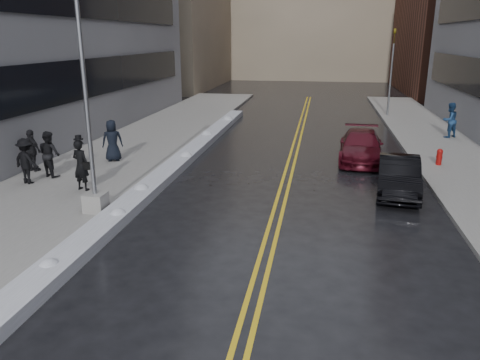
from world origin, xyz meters
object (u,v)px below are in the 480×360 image
at_px(car_maroon, 361,146).
at_px(fire_hydrant, 439,156).
at_px(traffic_signal, 391,69).
at_px(pedestrian_d, 32,151).
at_px(pedestrian_c, 112,141).
at_px(pedestrian_east, 450,120).
at_px(pedestrian_b, 50,154).
at_px(pedestrian_e, 27,161).
at_px(pedestrian_fedora, 81,165).
at_px(car_black, 399,176).
at_px(lamppost, 90,139).

bearing_deg(car_maroon, fire_hydrant, -9.30).
height_order(traffic_signal, pedestrian_d, traffic_signal).
bearing_deg(pedestrian_c, car_maroon, 167.52).
distance_m(pedestrian_c, pedestrian_east, 18.29).
relative_size(pedestrian_b, pedestrian_c, 0.99).
height_order(fire_hydrant, pedestrian_e, pedestrian_e).
bearing_deg(car_maroon, pedestrian_c, -163.51).
xyz_separation_m(traffic_signal, pedestrian_b, (-15.42, -18.59, -2.32)).
bearing_deg(fire_hydrant, pedestrian_d, -166.81).
relative_size(fire_hydrant, pedestrian_fedora, 0.39).
bearing_deg(pedestrian_c, pedestrian_d, 15.27).
xyz_separation_m(pedestrian_c, car_black, (12.19, -2.21, -0.41)).
relative_size(traffic_signal, pedestrian_d, 3.39).
bearing_deg(car_black, pedestrian_b, -171.07).
relative_size(pedestrian_b, car_maroon, 0.39).
relative_size(fire_hydrant, pedestrian_e, 0.41).
bearing_deg(pedestrian_east, car_black, 34.93).
distance_m(traffic_signal, car_black, 18.30).
distance_m(pedestrian_fedora, pedestrian_b, 2.56).
relative_size(pedestrian_d, pedestrian_east, 0.91).
bearing_deg(car_maroon, lamppost, -132.08).
relative_size(pedestrian_c, pedestrian_east, 0.96).
bearing_deg(pedestrian_b, car_black, -152.51).
bearing_deg(pedestrian_c, traffic_signal, -156.94).
relative_size(fire_hydrant, pedestrian_east, 0.37).
distance_m(pedestrian_b, car_black, 13.62).
bearing_deg(lamppost, pedestrian_e, 148.83).
height_order(pedestrian_b, pedestrian_c, pedestrian_c).
xyz_separation_m(lamppost, pedestrian_c, (-2.21, 6.20, -1.44)).
height_order(lamppost, fire_hydrant, lamppost).
relative_size(pedestrian_e, pedestrian_east, 0.90).
bearing_deg(car_maroon, pedestrian_b, -153.40).
xyz_separation_m(pedestrian_b, pedestrian_c, (1.41, 2.79, 0.01)).
height_order(traffic_signal, car_maroon, traffic_signal).
distance_m(pedestrian_b, pedestrian_east, 20.89).
height_order(traffic_signal, pedestrian_c, traffic_signal).
bearing_deg(car_maroon, pedestrian_fedora, -143.51).
distance_m(fire_hydrant, pedestrian_c, 14.63).
relative_size(car_black, car_maroon, 0.87).
relative_size(pedestrian_fedora, car_black, 0.46).
bearing_deg(fire_hydrant, pedestrian_c, -172.94).
height_order(pedestrian_b, pedestrian_east, pedestrian_east).
relative_size(pedestrian_east, car_maroon, 0.41).
bearing_deg(pedestrian_c, pedestrian_fedora, 74.14).
bearing_deg(pedestrian_b, pedestrian_east, -123.33).
bearing_deg(pedestrian_b, car_maroon, -131.95).
bearing_deg(pedestrian_east, fire_hydrant, 40.58).
bearing_deg(fire_hydrant, car_maroon, 167.11).
xyz_separation_m(pedestrian_fedora, pedestrian_d, (-3.27, 2.01, -0.06)).
relative_size(pedestrian_c, pedestrian_e, 1.07).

